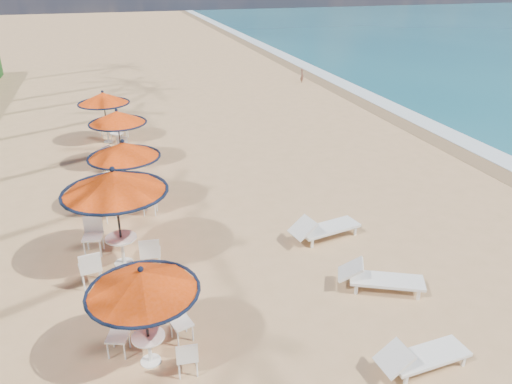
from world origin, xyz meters
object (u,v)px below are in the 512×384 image
station_2 (124,159)px  lounger_mid (378,278)px  station_4 (105,104)px  station_0 (146,293)px  station_3 (117,124)px  lounger_far (323,228)px  lounger_near (420,356)px  station_1 (113,195)px

station_2 → lounger_mid: bearing=-48.8°
station_4 → lounger_mid: size_ratio=1.09×
station_0 → station_4: station_4 is taller
station_3 → lounger_mid: 11.33m
station_0 → station_4: bearing=91.6°
station_3 → lounger_mid: station_3 is taller
station_2 → lounger_mid: station_2 is taller
station_4 → lounger_far: bearing=-62.6°
lounger_near → station_4: bearing=104.0°
station_4 → lounger_near: station_4 is taller
lounger_mid → station_2: bearing=156.7°
lounger_near → lounger_far: lounger_far is taller
station_4 → station_1: bearing=-90.0°
lounger_mid → lounger_far: 2.58m
lounger_far → station_1: bearing=165.9°
lounger_mid → lounger_far: lounger_far is taller
lounger_far → station_0: bearing=-157.3°
station_2 → station_1: bearing=-97.0°
station_4 → lounger_far: station_4 is taller
station_1 → station_2: (0.40, 3.21, -0.29)m
station_2 → station_4: (-0.40, 6.95, -0.03)m
station_2 → lounger_far: size_ratio=1.06×
station_0 → station_3: station_3 is taller
station_1 → lounger_mid: bearing=-26.5°
lounger_mid → station_0: bearing=-145.6°
lounger_near → lounger_mid: 2.54m
station_4 → lounger_far: (5.41, -10.42, -1.29)m
station_1 → station_2: bearing=83.0°
station_1 → station_4: station_1 is taller
station_0 → lounger_near: (4.77, -1.67, -1.27)m
station_0 → lounger_near: 5.21m
station_4 → lounger_mid: (5.68, -12.99, -1.30)m
station_2 → station_3: bearing=91.0°
station_3 → station_4: bearing=96.2°
station_0 → station_4: 13.82m
station_1 → station_3: size_ratio=1.19×
station_1 → station_3: bearing=87.4°
station_3 → lounger_mid: (5.35, -9.91, -1.29)m
station_0 → lounger_near: station_0 is taller
lounger_near → lounger_far: (0.24, 5.06, 0.03)m
station_1 → station_3: station_1 is taller
station_3 → lounger_near: (4.83, -12.40, -1.31)m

